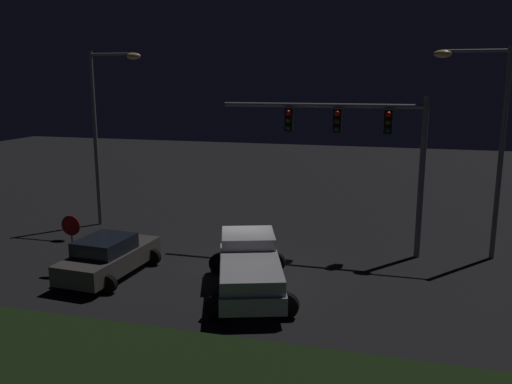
{
  "coord_description": "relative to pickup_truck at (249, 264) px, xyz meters",
  "views": [
    {
      "loc": [
        5.5,
        -18.57,
        7.13
      ],
      "look_at": [
        0.47,
        0.03,
        3.05
      ],
      "focal_mm": 37.38,
      "sensor_mm": 36.0,
      "label": 1
    }
  ],
  "objects": [
    {
      "name": "street_lamp_right",
      "position": [
        7.99,
        5.93,
        4.27
      ],
      "size": [
        2.88,
        0.44,
        8.36
      ],
      "color": "slate",
      "rests_on": "ground_plane"
    },
    {
      "name": "traffic_signal_gantry",
      "position": [
        3.19,
        5.3,
        3.9
      ],
      "size": [
        8.32,
        0.56,
        6.5
      ],
      "color": "slate",
      "rests_on": "ground_plane"
    },
    {
      "name": "pickup_truck",
      "position": [
        0.0,
        0.0,
        0.0
      ],
      "size": [
        3.97,
        5.75,
        1.8
      ],
      "rotation": [
        0.0,
        0.0,
        1.89
      ],
      "color": "#B7B7BC",
      "rests_on": "ground_plane"
    },
    {
      "name": "street_lamp_left",
      "position": [
        -9.1,
        6.47,
        4.3
      ],
      "size": [
        2.72,
        0.44,
        8.44
      ],
      "color": "slate",
      "rests_on": "ground_plane"
    },
    {
      "name": "grass_median",
      "position": [
        -0.79,
        -5.8,
        -0.95
      ],
      "size": [
        24.8,
        4.72,
        0.1
      ],
      "primitive_type": "cube",
      "color": "black",
      "rests_on": "ground_plane"
    },
    {
      "name": "ground_plane",
      "position": [
        -0.79,
        2.06,
        -1.0
      ],
      "size": [
        80.0,
        80.0,
        0.0
      ],
      "primitive_type": "plane",
      "color": "black"
    },
    {
      "name": "car_sedan",
      "position": [
        -5.42,
        0.11,
        -0.26
      ],
      "size": [
        2.69,
        4.52,
        1.51
      ],
      "rotation": [
        0.0,
        0.0,
        1.5
      ],
      "color": "#514C47",
      "rests_on": "ground_plane"
    },
    {
      "name": "stop_sign",
      "position": [
        -6.85,
        0.01,
        0.56
      ],
      "size": [
        0.76,
        0.08,
        2.23
      ],
      "color": "slate",
      "rests_on": "ground_plane"
    }
  ]
}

